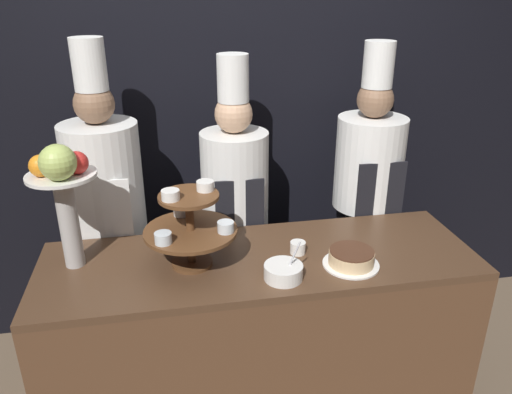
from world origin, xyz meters
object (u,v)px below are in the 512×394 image
at_px(cake_round, 351,258).
at_px(cup_white, 298,248).
at_px(serving_bowl_near, 283,272).
at_px(chef_left, 107,207).
at_px(tiered_stand, 190,224).
at_px(chef_center_left, 235,204).
at_px(chef_center_right, 367,190).
at_px(fruit_pedestal, 62,184).

bearing_deg(cake_round, cup_white, 144.19).
distance_m(cake_round, serving_bowl_near, 0.32).
xyz_separation_m(serving_bowl_near, chef_left, (-0.75, 0.69, 0.04)).
xyz_separation_m(tiered_stand, cup_white, (0.48, 0.01, -0.17)).
xyz_separation_m(tiered_stand, chef_center_left, (0.26, 0.51, -0.15)).
relative_size(cup_white, chef_left, 0.04).
distance_m(tiered_stand, chef_center_right, 1.13).
xyz_separation_m(fruit_pedestal, cake_round, (1.17, -0.20, -0.35)).
relative_size(fruit_pedestal, cup_white, 8.13).
bearing_deg(cake_round, chef_left, 148.86).
xyz_separation_m(cake_round, chef_center_left, (-0.41, 0.64, 0.01)).
relative_size(tiered_stand, cup_white, 5.72).
height_order(fruit_pedestal, serving_bowl_near, fruit_pedestal).
relative_size(tiered_stand, cake_round, 1.62).
xyz_separation_m(fruit_pedestal, cup_white, (0.97, -0.06, -0.36)).
height_order(tiered_stand, cup_white, tiered_stand).
bearing_deg(cake_round, serving_bowl_near, -171.28).
relative_size(cake_round, chef_left, 0.14).
bearing_deg(chef_center_right, chef_center_left, -180.00).
distance_m(cup_white, serving_bowl_near, 0.22).
xyz_separation_m(chef_center_left, chef_center_right, (0.74, 0.00, 0.02)).
relative_size(tiered_stand, serving_bowl_near, 2.41).
height_order(cup_white, serving_bowl_near, serving_bowl_near).
bearing_deg(chef_center_right, cup_white, -136.60).
bearing_deg(chef_center_left, serving_bowl_near, -81.92).
distance_m(cup_white, chef_left, 1.00).
relative_size(cup_white, serving_bowl_near, 0.42).
bearing_deg(chef_center_right, cake_round, -117.12).
xyz_separation_m(cup_white, chef_left, (-0.87, 0.50, 0.05)).
bearing_deg(cake_round, chef_center_right, 62.88).
bearing_deg(serving_bowl_near, chef_center_left, 98.08).
relative_size(chef_left, chef_center_right, 1.02).
height_order(fruit_pedestal, cup_white, fruit_pedestal).
relative_size(tiered_stand, chef_center_left, 0.23).
height_order(fruit_pedestal, chef_center_right, chef_center_right).
bearing_deg(serving_bowl_near, cake_round, 8.72).
xyz_separation_m(serving_bowl_near, chef_center_right, (0.64, 0.69, 0.03)).
bearing_deg(chef_center_left, cup_white, -67.14).
bearing_deg(chef_center_left, cake_round, -57.51).
height_order(serving_bowl_near, chef_center_right, chef_center_right).
height_order(tiered_stand, chef_left, chef_left).
height_order(chef_left, chef_center_right, chef_left).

